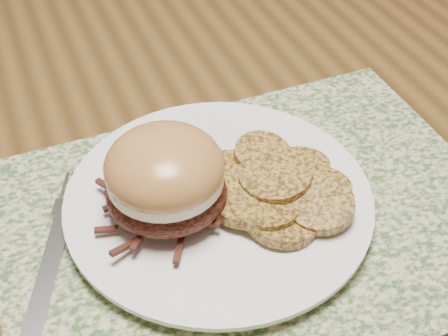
# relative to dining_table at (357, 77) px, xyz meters

# --- Properties ---
(dining_table) EXTENTS (1.50, 0.90, 0.75)m
(dining_table) POSITION_rel_dining_table_xyz_m (0.00, 0.00, 0.00)
(dining_table) COLOR brown
(dining_table) RESTS_ON ground
(placemat) EXTENTS (0.45, 0.33, 0.00)m
(placemat) POSITION_rel_dining_table_xyz_m (-0.28, -0.26, 0.08)
(placemat) COLOR #3A5A2E
(placemat) RESTS_ON dining_table
(dinner_plate) EXTENTS (0.26, 0.26, 0.02)m
(dinner_plate) POSITION_rel_dining_table_xyz_m (-0.30, -0.23, 0.09)
(dinner_plate) COLOR white
(dinner_plate) RESTS_ON placemat
(pork_sandwich) EXTENTS (0.13, 0.13, 0.08)m
(pork_sandwich) POSITION_rel_dining_table_xyz_m (-0.35, -0.23, 0.14)
(pork_sandwich) COLOR black
(pork_sandwich) RESTS_ON dinner_plate
(roasted_potatoes) EXTENTS (0.15, 0.16, 0.03)m
(roasted_potatoes) POSITION_rel_dining_table_xyz_m (-0.26, -0.25, 0.11)
(roasted_potatoes) COLOR olive
(roasted_potatoes) RESTS_ON dinner_plate
(fork) EXTENTS (0.09, 0.19, 0.00)m
(fork) POSITION_rel_dining_table_xyz_m (-0.45, -0.23, 0.09)
(fork) COLOR silver
(fork) RESTS_ON placemat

